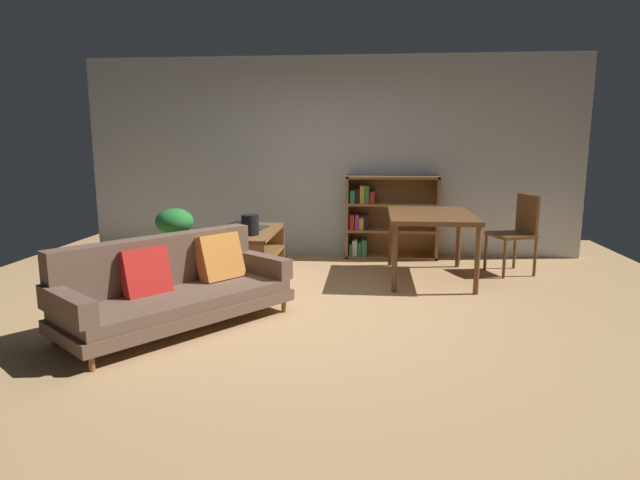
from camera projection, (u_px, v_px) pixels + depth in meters
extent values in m
plane|color=tan|center=(308.00, 312.00, 5.02)|extent=(8.16, 8.16, 0.00)
cube|color=silver|center=(330.00, 157.00, 7.42)|extent=(6.80, 0.10, 2.70)
cylinder|color=brown|center=(284.00, 306.00, 5.00)|extent=(0.04, 0.04, 0.11)
cylinder|color=brown|center=(92.00, 363.00, 3.72)|extent=(0.04, 0.04, 0.11)
cylinder|color=brown|center=(239.00, 292.00, 5.46)|extent=(0.04, 0.04, 0.11)
cylinder|color=brown|center=(54.00, 339.00, 4.18)|extent=(0.04, 0.04, 0.11)
cube|color=brown|center=(179.00, 309.00, 4.57)|extent=(1.84, 2.03, 0.10)
cube|color=brown|center=(178.00, 298.00, 4.55)|extent=(1.76, 1.95, 0.10)
cube|color=brown|center=(158.00, 261.00, 4.71)|extent=(1.31, 1.59, 0.44)
cube|color=brown|center=(260.00, 264.00, 5.18)|extent=(0.68, 0.58, 0.18)
cube|color=brown|center=(66.00, 305.00, 3.88)|extent=(0.68, 0.58, 0.18)
cube|color=red|center=(146.00, 272.00, 4.48)|extent=(0.41, 0.44, 0.41)
cube|color=orange|center=(219.00, 258.00, 4.99)|extent=(0.47, 0.50, 0.45)
cube|color=brown|center=(267.00, 244.00, 6.86)|extent=(0.45, 0.04, 0.55)
cube|color=brown|center=(244.00, 266.00, 5.63)|extent=(0.45, 0.04, 0.55)
cube|color=brown|center=(257.00, 256.00, 6.25)|extent=(0.45, 1.25, 0.04)
cube|color=brown|center=(256.00, 232.00, 6.20)|extent=(0.45, 1.29, 0.04)
cube|color=brown|center=(257.00, 276.00, 6.29)|extent=(0.45, 1.25, 0.04)
cube|color=#333338|center=(257.00, 228.00, 6.37)|extent=(0.26, 0.35, 0.02)
cube|color=black|center=(241.00, 224.00, 6.42)|extent=(0.24, 0.34, 0.05)
cylinder|color=black|center=(250.00, 225.00, 5.89)|extent=(0.19, 0.19, 0.22)
cylinder|color=slate|center=(250.00, 221.00, 5.89)|extent=(0.10, 0.10, 0.01)
cylinder|color=#9E9389|center=(177.00, 269.00, 6.33)|extent=(0.25, 0.25, 0.18)
cylinder|color=#287A33|center=(181.00, 246.00, 6.27)|extent=(0.19, 0.07, 0.38)
cylinder|color=#287A33|center=(179.00, 236.00, 6.40)|extent=(0.05, 0.33, 0.57)
cylinder|color=#287A33|center=(168.00, 246.00, 6.27)|extent=(0.21, 0.07, 0.39)
cylinder|color=#287A33|center=(172.00, 242.00, 6.20)|extent=(0.09, 0.19, 0.50)
ellipsoid|color=#287A33|center=(174.00, 221.00, 6.23)|extent=(0.43, 0.43, 0.30)
cylinder|color=brown|center=(391.00, 238.00, 6.83)|extent=(0.06, 0.06, 0.71)
cylinder|color=brown|center=(395.00, 259.00, 5.62)|extent=(0.06, 0.06, 0.71)
cylinder|color=brown|center=(458.00, 239.00, 6.75)|extent=(0.06, 0.06, 0.71)
cylinder|color=brown|center=(477.00, 261.00, 5.54)|extent=(0.06, 0.06, 0.71)
cube|color=brown|center=(431.00, 215.00, 6.12)|extent=(0.94, 1.34, 0.05)
cylinder|color=brown|center=(504.00, 259.00, 6.21)|extent=(0.04, 0.04, 0.45)
cylinder|color=brown|center=(485.00, 252.00, 6.60)|extent=(0.04, 0.04, 0.45)
cylinder|color=brown|center=(535.00, 258.00, 6.31)|extent=(0.04, 0.04, 0.45)
cylinder|color=brown|center=(515.00, 251.00, 6.70)|extent=(0.04, 0.04, 0.45)
cube|color=brown|center=(511.00, 235.00, 6.41)|extent=(0.56, 0.57, 0.04)
cube|color=brown|center=(527.00, 214.00, 6.41)|extent=(0.17, 0.39, 0.46)
cube|color=olive|center=(347.00, 217.00, 7.31)|extent=(0.04, 0.34, 1.11)
cube|color=olive|center=(436.00, 218.00, 7.20)|extent=(0.04, 0.34, 1.11)
cube|color=olive|center=(392.00, 177.00, 7.16)|extent=(1.23, 0.34, 0.04)
cube|color=olive|center=(391.00, 256.00, 7.36)|extent=(1.23, 0.34, 0.04)
cube|color=olive|center=(391.00, 216.00, 7.41)|extent=(1.19, 0.04, 1.11)
cube|color=olive|center=(391.00, 230.00, 7.29)|extent=(1.19, 0.33, 0.04)
cube|color=olive|center=(392.00, 204.00, 7.23)|extent=(1.19, 0.33, 0.04)
cube|color=#337F47|center=(351.00, 249.00, 7.38)|extent=(0.03, 0.29, 0.16)
cube|color=silver|center=(355.00, 247.00, 7.35)|extent=(0.07, 0.21, 0.21)
cube|color=#337F47|center=(360.00, 248.00, 7.35)|extent=(0.04, 0.25, 0.18)
cube|color=#337F47|center=(364.00, 247.00, 7.35)|extent=(0.07, 0.25, 0.22)
cube|color=red|center=(352.00, 221.00, 7.30)|extent=(0.06, 0.28, 0.20)
cube|color=#993884|center=(357.00, 221.00, 7.30)|extent=(0.05, 0.29, 0.20)
cube|color=gold|center=(361.00, 223.00, 7.29)|extent=(0.06, 0.26, 0.16)
cube|color=black|center=(366.00, 222.00, 7.27)|extent=(0.05, 0.21, 0.20)
cube|color=#337F47|center=(353.00, 196.00, 7.24)|extent=(0.06, 0.26, 0.17)
cube|color=black|center=(357.00, 196.00, 7.22)|extent=(0.05, 0.23, 0.19)
cube|color=gold|center=(362.00, 194.00, 7.21)|extent=(0.06, 0.24, 0.23)
cube|color=#337F47|center=(367.00, 194.00, 7.21)|extent=(0.05, 0.24, 0.23)
cube|color=red|center=(372.00, 197.00, 7.21)|extent=(0.06, 0.26, 0.15)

